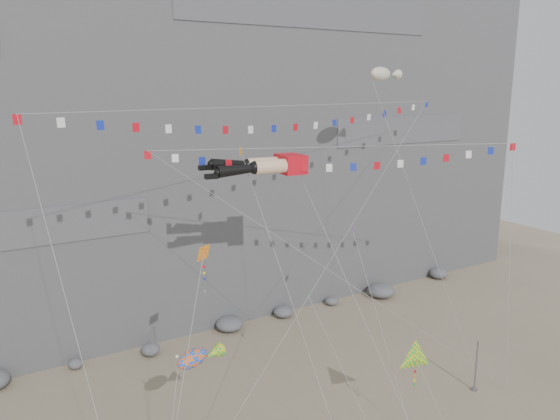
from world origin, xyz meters
name	(u,v)px	position (x,y,z in m)	size (l,w,h in m)	color
cliff	(164,64)	(0.00, 32.00, 25.00)	(80.00, 28.00, 50.00)	slate
talus_boulders	(229,324)	(0.00, 17.00, 0.60)	(60.00, 3.00, 1.20)	#5D5E62
anchor_pole_right	(476,366)	(11.40, -2.13, 2.03)	(0.12, 0.12, 4.05)	slate
legs_kite	(265,166)	(-2.01, 6.47, 17.20)	(7.69, 16.43, 22.62)	red
flag_banner_upper	(285,106)	(1.32, 9.17, 21.18)	(37.87, 18.20, 30.48)	red
flag_banner_lower	(342,147)	(2.97, 4.10, 18.44)	(25.16, 12.05, 22.58)	red
harlequin_kite	(203,254)	(-8.66, 2.09, 12.98)	(6.93, 7.64, 15.71)	red
fish_windsock	(193,359)	(-10.29, 0.27, 7.47)	(5.39, 4.71, 8.93)	#FF600D
delta_kite	(416,359)	(2.73, -4.30, 5.99)	(2.50, 4.37, 7.76)	#EEB60C
blimp_windsock	(380,75)	(10.86, 9.36, 23.60)	(4.29, 11.93, 25.92)	beige
small_kite_a	(243,157)	(-3.29, 7.30, 17.84)	(1.31, 13.08, 22.00)	orange
small_kite_b	(353,232)	(5.72, 5.97, 11.41)	(4.03, 11.90, 16.38)	purple
small_kite_c	(310,299)	(-0.81, 2.37, 8.40)	(0.98, 9.74, 12.53)	#16942F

